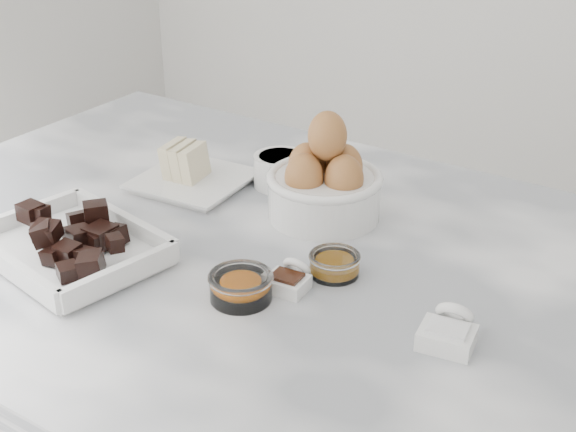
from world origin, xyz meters
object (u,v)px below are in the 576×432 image
(egg_bowl, at_px, (324,183))
(vanilla_spoon, at_px, (289,279))
(zest_bowl, at_px, (241,286))
(butter_plate, at_px, (192,173))
(salt_spoon, at_px, (449,331))
(honey_bowl, at_px, (335,264))
(chocolate_dish, at_px, (70,241))
(sugar_ramekin, at_px, (281,169))

(egg_bowl, bearing_deg, vanilla_spoon, -70.79)
(zest_bowl, distance_m, vanilla_spoon, 0.06)
(butter_plate, xyz_separation_m, zest_bowl, (0.26, -0.22, -0.00))
(zest_bowl, bearing_deg, butter_plate, 139.58)
(egg_bowl, relative_size, vanilla_spoon, 2.63)
(egg_bowl, distance_m, salt_spoon, 0.33)
(butter_plate, relative_size, zest_bowl, 2.18)
(egg_bowl, height_order, salt_spoon, egg_bowl)
(salt_spoon, bearing_deg, honey_bowl, 162.51)
(zest_bowl, bearing_deg, salt_spoon, 12.81)
(chocolate_dish, xyz_separation_m, sugar_ramekin, (0.10, 0.34, 0.00))
(egg_bowl, bearing_deg, sugar_ramekin, 154.33)
(egg_bowl, bearing_deg, honey_bowl, -54.01)
(zest_bowl, height_order, vanilla_spoon, vanilla_spoon)
(butter_plate, distance_m, vanilla_spoon, 0.33)
(butter_plate, bearing_deg, zest_bowl, -40.42)
(sugar_ramekin, distance_m, zest_bowl, 0.33)
(sugar_ramekin, height_order, vanilla_spoon, sugar_ramekin)
(butter_plate, height_order, sugar_ramekin, butter_plate)
(vanilla_spoon, height_order, salt_spoon, salt_spoon)
(vanilla_spoon, bearing_deg, honey_bowl, 63.49)
(honey_bowl, height_order, zest_bowl, zest_bowl)
(butter_plate, distance_m, zest_bowl, 0.34)
(chocolate_dish, xyz_separation_m, butter_plate, (-0.01, 0.26, -0.00))
(chocolate_dish, bearing_deg, salt_spoon, 11.40)
(butter_plate, relative_size, vanilla_spoon, 2.72)
(butter_plate, height_order, honey_bowl, butter_plate)
(honey_bowl, xyz_separation_m, vanilla_spoon, (-0.03, -0.06, -0.00))
(butter_plate, distance_m, egg_bowl, 0.23)
(honey_bowl, bearing_deg, sugar_ramekin, 138.17)
(butter_plate, height_order, salt_spoon, butter_plate)
(sugar_ramekin, bearing_deg, salt_spoon, -32.07)
(chocolate_dish, distance_m, butter_plate, 0.26)
(egg_bowl, height_order, honey_bowl, egg_bowl)
(butter_plate, bearing_deg, vanilla_spoon, -29.76)
(chocolate_dish, xyz_separation_m, salt_spoon, (0.48, 0.10, -0.01))
(vanilla_spoon, bearing_deg, salt_spoon, 0.70)
(salt_spoon, bearing_deg, zest_bowl, -167.19)
(sugar_ramekin, xyz_separation_m, zest_bowl, (0.14, -0.29, -0.01))
(vanilla_spoon, relative_size, salt_spoon, 0.80)
(sugar_ramekin, distance_m, honey_bowl, 0.28)
(chocolate_dish, relative_size, butter_plate, 1.55)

